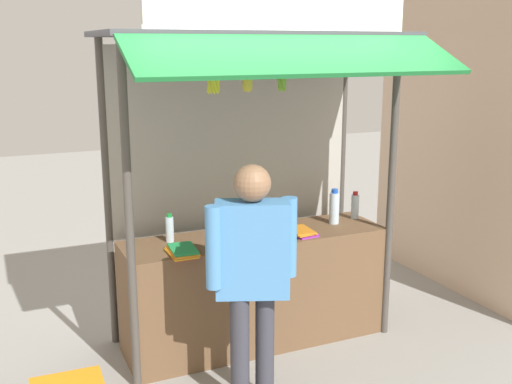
{
  "coord_description": "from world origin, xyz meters",
  "views": [
    {
      "loc": [
        -1.9,
        -4.27,
        2.38
      ],
      "look_at": [
        0.0,
        0.0,
        1.26
      ],
      "focal_mm": 43.34,
      "sensor_mm": 36.0,
      "label": 1
    }
  ],
  "objects": [
    {
      "name": "banana_bunch_leftmost",
      "position": [
        0.02,
        -0.4,
        2.13
      ],
      "size": [
        0.08,
        0.08,
        0.28
      ],
      "color": "#332D23"
    },
    {
      "name": "ground_plane",
      "position": [
        0.0,
        0.0,
        0.0
      ],
      "size": [
        20.0,
        20.0,
        0.0
      ],
      "primitive_type": "plane",
      "color": "gray"
    },
    {
      "name": "water_bottle_center",
      "position": [
        0.73,
        0.03,
        1.05
      ],
      "size": [
        0.08,
        0.08,
        0.3
      ],
      "color": "silver",
      "rests_on": "stall_counter"
    },
    {
      "name": "banana_bunch_inner_left",
      "position": [
        -0.24,
        -0.39,
        2.13
      ],
      "size": [
        0.09,
        0.08,
        0.27
      ],
      "color": "#332D23"
    },
    {
      "name": "neighbour_wall",
      "position": [
        2.32,
        0.3,
        1.44
      ],
      "size": [
        0.2,
        2.4,
        2.88
      ],
      "primitive_type": "cube",
      "color": "beige",
      "rests_on": "ground"
    },
    {
      "name": "water_bottle_mid_left",
      "position": [
        -0.67,
        0.11,
        1.02
      ],
      "size": [
        0.06,
        0.06,
        0.22
      ],
      "color": "silver",
      "rests_on": "stall_counter"
    },
    {
      "name": "magazine_stack_right",
      "position": [
        0.33,
        -0.13,
        0.93
      ],
      "size": [
        0.21,
        0.28,
        0.04
      ],
      "color": "purple",
      "rests_on": "stall_counter"
    },
    {
      "name": "vendor_person",
      "position": [
        -0.4,
        -0.83,
        1.0
      ],
      "size": [
        0.63,
        0.36,
        1.66
      ],
      "rotation": [
        0.0,
        0.0,
        2.76
      ],
      "color": "#383842",
      "rests_on": "ground"
    },
    {
      "name": "magazine_stack_left",
      "position": [
        -0.2,
        -0.15,
        0.94
      ],
      "size": [
        0.24,
        0.26,
        0.05
      ],
      "color": "blue",
      "rests_on": "stall_counter"
    },
    {
      "name": "banana_bunch_rightmost",
      "position": [
        -0.48,
        -0.39,
        2.15
      ],
      "size": [
        0.1,
        0.1,
        0.28
      ],
      "color": "#332D23"
    },
    {
      "name": "magazine_stack_back_left",
      "position": [
        -0.67,
        -0.21,
        0.93
      ],
      "size": [
        0.22,
        0.31,
        0.05
      ],
      "color": "red",
      "rests_on": "stall_counter"
    },
    {
      "name": "stall_counter",
      "position": [
        0.0,
        0.0,
        0.46
      ],
      "size": [
        2.12,
        0.59,
        0.91
      ],
      "primitive_type": "cube",
      "color": "brown",
      "rests_on": "ground"
    },
    {
      "name": "water_bottle_front_left",
      "position": [
        0.97,
        0.09,
        1.02
      ],
      "size": [
        0.07,
        0.07,
        0.24
      ],
      "color": "silver",
      "rests_on": "stall_counter"
    },
    {
      "name": "stall_structure",
      "position": [
        0.0,
        0.14,
        1.69
      ],
      "size": [
        2.32,
        1.49,
        2.82
      ],
      "color": "#4C4742",
      "rests_on": "ground"
    }
  ]
}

